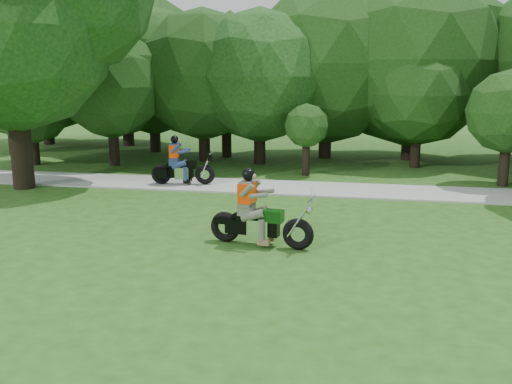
{
  "coord_description": "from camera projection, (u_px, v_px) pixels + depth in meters",
  "views": [
    {
      "loc": [
        0.42,
        -9.98,
        3.81
      ],
      "look_at": [
        -2.03,
        2.68,
        1.02
      ],
      "focal_mm": 40.0,
      "sensor_mm": 36.0,
      "label": 1
    }
  ],
  "objects": [
    {
      "name": "tree_line",
      "position": [
        339.0,
        70.0,
        24.09
      ],
      "size": [
        39.47,
        12.22,
        7.76
      ],
      "color": "black",
      "rests_on": "ground"
    },
    {
      "name": "big_tree_west",
      "position": [
        14.0,
        5.0,
        17.78
      ],
      "size": [
        8.64,
        6.56,
        9.96
      ],
      "color": "black",
      "rests_on": "ground"
    },
    {
      "name": "walkway",
      "position": [
        350.0,
        190.0,
        18.13
      ],
      "size": [
        60.0,
        2.2,
        0.06
      ],
      "primitive_type": "cube",
      "color": "#ACACA7",
      "rests_on": "ground"
    },
    {
      "name": "chopper_motorcycle",
      "position": [
        256.0,
        217.0,
        12.47
      ],
      "size": [
        2.39,
        0.8,
        1.71
      ],
      "rotation": [
        0.0,
        0.0,
        -0.16
      ],
      "color": "black",
      "rests_on": "ground"
    },
    {
      "name": "touring_motorcycle",
      "position": [
        179.0,
        167.0,
        18.84
      ],
      "size": [
        2.13,
        0.85,
        1.62
      ],
      "rotation": [
        0.0,
        0.0,
        0.16
      ],
      "color": "black",
      "rests_on": "walkway"
    },
    {
      "name": "ground",
      "position": [
        337.0,
        281.0,
        10.46
      ],
      "size": [
        100.0,
        100.0,
        0.0
      ],
      "primitive_type": "plane",
      "color": "#284C15",
      "rests_on": "ground"
    }
  ]
}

